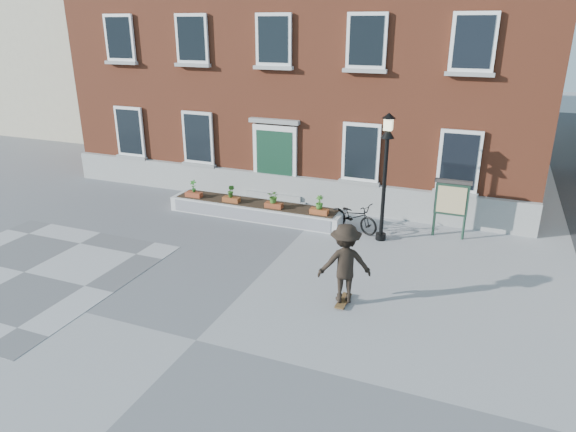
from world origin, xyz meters
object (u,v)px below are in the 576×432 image
at_px(notice_board, 452,199).
at_px(bicycle, 353,216).
at_px(skateboarder, 345,264).
at_px(lamp_post, 386,160).

bearing_deg(notice_board, bicycle, -169.05).
xyz_separation_m(bicycle, notice_board, (2.92, 0.56, 0.78)).
bearing_deg(notice_board, skateboarder, -110.32).
xyz_separation_m(bicycle, lamp_post, (1.01, -0.41, 2.06)).
xyz_separation_m(lamp_post, skateboarder, (0.01, -4.17, -1.49)).
bearing_deg(bicycle, notice_board, -58.30).
relative_size(notice_board, skateboarder, 0.92).
height_order(bicycle, notice_board, notice_board).
xyz_separation_m(notice_board, skateboarder, (-1.91, -5.15, -0.21)).
bearing_deg(skateboarder, bicycle, 102.46).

